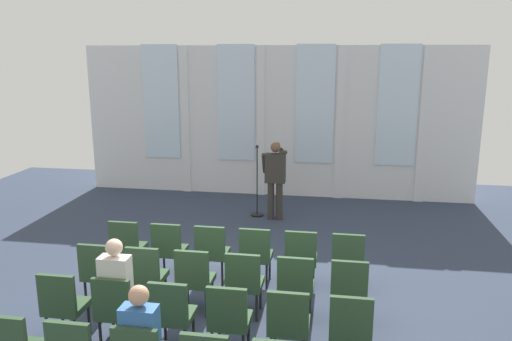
% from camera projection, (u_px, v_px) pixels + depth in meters
% --- Properties ---
extents(ground_plane, '(15.52, 15.52, 0.00)m').
position_uv_depth(ground_plane, '(220.00, 314.00, 6.83)').
color(ground_plane, '#2D384C').
extents(rear_partition, '(9.44, 0.14, 3.64)m').
position_uv_depth(rear_partition, '(277.00, 120.00, 12.13)').
color(rear_partition, silver).
rests_on(rear_partition, ground).
extents(speaker, '(0.51, 0.69, 1.65)m').
position_uv_depth(speaker, '(275.00, 175.00, 10.51)').
color(speaker, '#332D28').
rests_on(speaker, ground).
extents(mic_stand, '(0.28, 0.28, 1.55)m').
position_uv_depth(mic_stand, '(257.00, 201.00, 10.87)').
color(mic_stand, black).
rests_on(mic_stand, ground).
extents(chair_r0_c0, '(0.46, 0.44, 0.94)m').
position_uv_depth(chair_r0_c0, '(127.00, 244.00, 7.87)').
color(chair_r0_c0, black).
rests_on(chair_r0_c0, ground).
extents(chair_r0_c1, '(0.46, 0.44, 0.94)m').
position_uv_depth(chair_r0_c1, '(169.00, 247.00, 7.76)').
color(chair_r0_c1, black).
rests_on(chair_r0_c1, ground).
extents(chair_r0_c2, '(0.46, 0.44, 0.94)m').
position_uv_depth(chair_r0_c2, '(212.00, 250.00, 7.66)').
color(chair_r0_c2, black).
rests_on(chair_r0_c2, ground).
extents(chair_r0_c3, '(0.46, 0.44, 0.94)m').
position_uv_depth(chair_r0_c3, '(256.00, 252.00, 7.55)').
color(chair_r0_c3, black).
rests_on(chair_r0_c3, ground).
extents(chair_r0_c4, '(0.46, 0.44, 0.94)m').
position_uv_depth(chair_r0_c4, '(301.00, 255.00, 7.45)').
color(chair_r0_c4, black).
rests_on(chair_r0_c4, ground).
extents(chair_r0_c5, '(0.46, 0.44, 0.94)m').
position_uv_depth(chair_r0_c5, '(348.00, 258.00, 7.34)').
color(chair_r0_c5, black).
rests_on(chair_r0_c5, ground).
extents(chair_r1_c0, '(0.46, 0.44, 0.94)m').
position_uv_depth(chair_r1_c0, '(99.00, 270.00, 6.96)').
color(chair_r1_c0, black).
rests_on(chair_r1_c0, ground).
extents(chair_r1_c1, '(0.46, 0.44, 0.94)m').
position_uv_depth(chair_r1_c1, '(146.00, 273.00, 6.85)').
color(chair_r1_c1, black).
rests_on(chair_r1_c1, ground).
extents(chair_r1_c2, '(0.46, 0.44, 0.94)m').
position_uv_depth(chair_r1_c2, '(194.00, 276.00, 6.75)').
color(chair_r1_c2, black).
rests_on(chair_r1_c2, ground).
extents(chair_r1_c3, '(0.46, 0.44, 0.94)m').
position_uv_depth(chair_r1_c3, '(244.00, 280.00, 6.64)').
color(chair_r1_c3, black).
rests_on(chair_r1_c3, ground).
extents(chair_r1_c4, '(0.46, 0.44, 0.94)m').
position_uv_depth(chair_r1_c4, '(296.00, 284.00, 6.53)').
color(chair_r1_c4, black).
rests_on(chair_r1_c4, ground).
extents(chair_r1_c5, '(0.46, 0.44, 0.94)m').
position_uv_depth(chair_r1_c5, '(349.00, 287.00, 6.43)').
color(chair_r1_c5, black).
rests_on(chair_r1_c5, ground).
extents(chair_r2_c0, '(0.46, 0.44, 0.94)m').
position_uv_depth(chair_r2_c0, '(63.00, 302.00, 6.04)').
color(chair_r2_c0, black).
rests_on(chair_r2_c0, ground).
extents(chair_r2_c1, '(0.46, 0.44, 0.94)m').
position_uv_depth(chair_r2_c1, '(116.00, 307.00, 5.94)').
color(chair_r2_c1, black).
rests_on(chair_r2_c1, ground).
extents(audience_r2_c1, '(0.36, 0.39, 1.37)m').
position_uv_depth(audience_r2_c1, '(118.00, 287.00, 5.96)').
color(audience_r2_c1, '#2D2D33').
rests_on(audience_r2_c1, ground).
extents(chair_r2_c2, '(0.46, 0.44, 0.94)m').
position_uv_depth(chair_r2_c2, '(172.00, 312.00, 5.83)').
color(chair_r2_c2, black).
rests_on(chair_r2_c2, ground).
extents(chair_r2_c3, '(0.46, 0.44, 0.94)m').
position_uv_depth(chair_r2_c3, '(229.00, 316.00, 5.73)').
color(chair_r2_c3, black).
rests_on(chair_r2_c3, ground).
extents(chair_r2_c4, '(0.46, 0.44, 0.94)m').
position_uv_depth(chair_r2_c4, '(288.00, 321.00, 5.62)').
color(chair_r2_c4, black).
rests_on(chair_r2_c4, ground).
extents(chair_r2_c5, '(0.46, 0.44, 0.94)m').
position_uv_depth(chair_r2_c5, '(350.00, 326.00, 5.52)').
color(chair_r2_c5, black).
rests_on(chair_r2_c5, ground).
extents(audience_r3_c2, '(0.36, 0.39, 1.30)m').
position_uv_depth(audience_r3_c2, '(143.00, 338.00, 4.95)').
color(audience_r3_c2, '#2D2D33').
rests_on(audience_r3_c2, ground).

